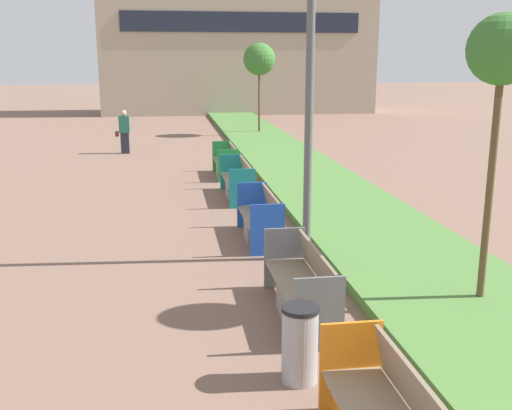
# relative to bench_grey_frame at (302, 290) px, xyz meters

# --- Properties ---
(planter_grass_strip) EXTENTS (2.80, 120.00, 0.18)m
(planter_grass_strip) POSITION_rel_bench_grey_frame_xyz_m (2.26, 5.18, -0.28)
(planter_grass_strip) COLOR #4C7A38
(planter_grass_strip) RESTS_ON ground
(building_backdrop) EXTENTS (17.52, 5.11, 10.32)m
(building_backdrop) POSITION_rel_bench_grey_frame_xyz_m (3.06, 33.03, 4.79)
(building_backdrop) COLOR tan
(building_backdrop) RESTS_ON ground
(bench_grey_frame) EXTENTS (0.65, 2.15, 0.94)m
(bench_grey_frame) POSITION_rel_bench_grey_frame_xyz_m (0.00, 0.00, 0.00)
(bench_grey_frame) COLOR gray
(bench_grey_frame) RESTS_ON ground
(bench_blue_frame) EXTENTS (0.65, 1.99, 0.94)m
(bench_blue_frame) POSITION_rel_bench_grey_frame_xyz_m (-0.00, 3.58, -0.01)
(bench_blue_frame) COLOR gray
(bench_blue_frame) RESTS_ON ground
(bench_teal_frame) EXTENTS (0.65, 2.29, 0.94)m
(bench_teal_frame) POSITION_rel_bench_grey_frame_xyz_m (0.00, 7.28, 0.00)
(bench_teal_frame) COLOR gray
(bench_teal_frame) RESTS_ON ground
(bench_green_frame) EXTENTS (0.65, 1.90, 0.94)m
(bench_green_frame) POSITION_rel_bench_grey_frame_xyz_m (-0.00, 10.21, -0.01)
(bench_green_frame) COLOR gray
(bench_green_frame) RESTS_ON ground
(litter_bin) EXTENTS (0.41, 0.41, 0.86)m
(litter_bin) POSITION_rel_bench_grey_frame_xyz_m (-0.41, -1.68, 0.06)
(litter_bin) COLOR #9EA0A5
(litter_bin) RESTS_ON ground
(street_lamp_post) EXTENTS (0.24, 0.44, 7.57)m
(street_lamp_post) POSITION_rel_bench_grey_frame_xyz_m (0.61, 2.35, 3.80)
(street_lamp_post) COLOR #56595B
(street_lamp_post) RESTS_ON ground
(sapling_tree_near) EXTENTS (0.91, 0.91, 3.98)m
(sapling_tree_near) POSITION_rel_bench_grey_frame_xyz_m (2.52, -0.13, 3.08)
(sapling_tree_near) COLOR brown
(sapling_tree_near) RESTS_ON ground
(sapling_tree_far) EXTENTS (1.45, 1.45, 4.17)m
(sapling_tree_far) POSITION_rel_bench_grey_frame_xyz_m (2.52, 20.13, 3.06)
(sapling_tree_far) COLOR brown
(sapling_tree_far) RESTS_ON ground
(pedestrian_walking) EXTENTS (0.53, 0.24, 1.61)m
(pedestrian_walking) POSITION_rel_bench_grey_frame_xyz_m (-3.30, 15.30, 0.44)
(pedestrian_walking) COLOR #232633
(pedestrian_walking) RESTS_ON ground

